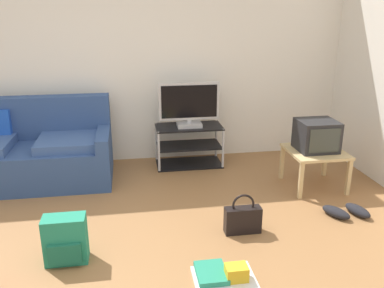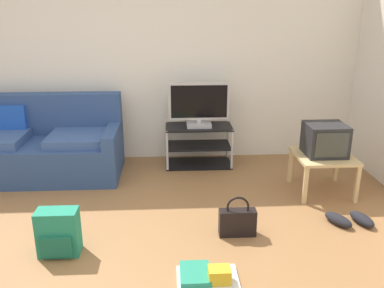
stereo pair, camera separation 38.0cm
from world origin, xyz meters
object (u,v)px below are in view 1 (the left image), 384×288
object	(u,v)px
side_table	(315,155)
crt_tv	(317,135)
tv_stand	(189,145)
couch	(28,153)
backpack	(66,240)
handbag	(243,219)
sneakers_pair	(347,211)
floor_tray	(223,276)
flat_tv	(189,105)

from	to	relation	value
side_table	crt_tv	world-z (taller)	crt_tv
side_table	tv_stand	bearing A→B (deg)	145.24
couch	tv_stand	bearing A→B (deg)	6.16
tv_stand	crt_tv	size ratio (longest dim) A/B	2.01
backpack	handbag	xyz separation A→B (m)	(1.48, 0.20, -0.06)
backpack	sneakers_pair	bearing A→B (deg)	26.53
side_table	handbag	size ratio (longest dim) A/B	1.61
couch	floor_tray	world-z (taller)	couch
tv_stand	side_table	bearing A→B (deg)	-34.76
side_table	handbag	world-z (taller)	side_table
couch	handbag	size ratio (longest dim) A/B	5.01
handbag	sneakers_pair	world-z (taller)	handbag
side_table	sneakers_pair	distance (m)	0.77
couch	side_table	distance (m)	3.22
side_table	backpack	world-z (taller)	side_table
backpack	sneakers_pair	distance (m)	2.58
couch	flat_tv	bearing A→B (deg)	5.49
couch	floor_tray	bearing A→B (deg)	-50.23
flat_tv	floor_tray	xyz separation A→B (m)	(-0.10, -2.32, -0.74)
side_table	floor_tray	xyz separation A→B (m)	(-1.37, -1.46, -0.33)
crt_tv	backpack	size ratio (longest dim) A/B	1.06
flat_tv	side_table	distance (m)	1.58
handbag	crt_tv	bearing A→B (deg)	38.90
tv_stand	crt_tv	bearing A→B (deg)	-34.26
sneakers_pair	floor_tray	xyz separation A→B (m)	(-1.40, -0.77, -0.00)
flat_tv	sneakers_pair	world-z (taller)	flat_tv
couch	flat_tv	distance (m)	1.94
flat_tv	backpack	size ratio (longest dim) A/B	1.92
flat_tv	handbag	bearing A→B (deg)	-82.59
tv_stand	floor_tray	xyz separation A→B (m)	(-0.10, -2.34, -0.21)
flat_tv	crt_tv	bearing A→B (deg)	-33.56
flat_tv	backpack	distance (m)	2.35
tv_stand	sneakers_pair	bearing A→B (deg)	-50.62
tv_stand	sneakers_pair	world-z (taller)	tv_stand
flat_tv	floor_tray	distance (m)	2.44
flat_tv	crt_tv	xyz separation A→B (m)	(1.27, -0.84, -0.19)
crt_tv	side_table	bearing A→B (deg)	-90.00
side_table	sneakers_pair	bearing A→B (deg)	-87.73
couch	tv_stand	distance (m)	1.90
flat_tv	crt_tv	distance (m)	1.53
couch	backpack	xyz separation A→B (m)	(0.62, -1.71, -0.15)
crt_tv	couch	bearing A→B (deg)	168.18
couch	tv_stand	size ratio (longest dim) A/B	2.25
sneakers_pair	backpack	bearing A→B (deg)	-172.56
tv_stand	sneakers_pair	size ratio (longest dim) A/B	1.81
tv_stand	handbag	xyz separation A→B (m)	(0.22, -1.71, -0.12)
side_table	backpack	bearing A→B (deg)	-157.81
flat_tv	side_table	bearing A→B (deg)	-34.07
couch	crt_tv	world-z (taller)	couch
floor_tray	flat_tv	bearing A→B (deg)	87.43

